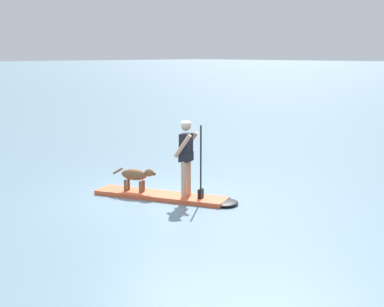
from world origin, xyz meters
The scene contains 4 objects.
ground_plane centered at (0.00, 0.00, 0.00)m, with size 400.00×400.00×0.00m, color slate.
paddleboard centered at (0.21, 0.09, 0.05)m, with size 3.37×1.93×0.10m.
person_paddler centered at (0.59, 0.25, 1.08)m, with size 0.68×0.60×1.70m.
dog centered at (-0.57, -0.24, 0.47)m, with size 1.05×0.51×0.56m.
Camera 1 is at (9.16, -7.99, 3.25)m, focal length 51.50 mm.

